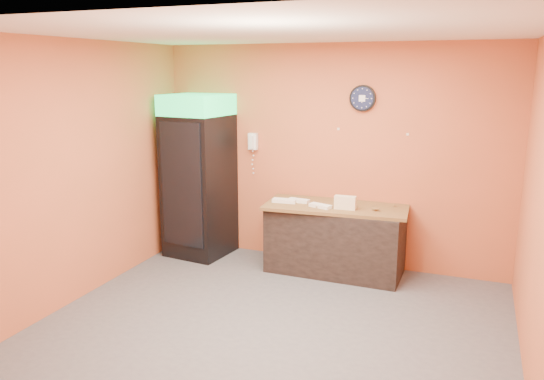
% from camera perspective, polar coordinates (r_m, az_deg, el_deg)
% --- Properties ---
extents(floor, '(4.50, 4.50, 0.00)m').
position_cam_1_polar(floor, '(5.41, 0.15, -14.42)').
color(floor, '#47474C').
rests_on(floor, ground).
extents(back_wall, '(4.50, 0.02, 2.80)m').
position_cam_1_polar(back_wall, '(6.80, 6.27, 3.65)').
color(back_wall, '#C75E38').
rests_on(back_wall, floor).
extents(left_wall, '(0.02, 4.00, 2.80)m').
position_cam_1_polar(left_wall, '(6.10, -19.98, 1.87)').
color(left_wall, '#C75E38').
rests_on(left_wall, floor).
extents(right_wall, '(0.02, 4.00, 2.80)m').
position_cam_1_polar(right_wall, '(4.64, 27.04, -2.06)').
color(right_wall, '#C75E38').
rests_on(right_wall, floor).
extents(ceiling, '(4.50, 4.00, 0.02)m').
position_cam_1_polar(ceiling, '(4.82, 0.17, 16.65)').
color(ceiling, white).
rests_on(ceiling, back_wall).
extents(beverage_cooler, '(0.84, 0.85, 2.16)m').
position_cam_1_polar(beverage_cooler, '(7.14, -8.01, 1.24)').
color(beverage_cooler, black).
rests_on(beverage_cooler, floor).
extents(prep_counter, '(1.64, 0.75, 0.82)m').
position_cam_1_polar(prep_counter, '(6.65, 6.81, -5.38)').
color(prep_counter, black).
rests_on(prep_counter, floor).
extents(wall_clock, '(0.32, 0.06, 0.32)m').
position_cam_1_polar(wall_clock, '(6.60, 9.72, 9.71)').
color(wall_clock, black).
rests_on(wall_clock, back_wall).
extents(wall_phone, '(0.12, 0.10, 0.22)m').
position_cam_1_polar(wall_phone, '(7.07, -2.08, 5.24)').
color(wall_phone, white).
rests_on(wall_phone, back_wall).
extents(butcher_paper, '(1.78, 0.88, 0.04)m').
position_cam_1_polar(butcher_paper, '(6.53, 6.91, -1.81)').
color(butcher_paper, brown).
rests_on(butcher_paper, prep_counter).
extents(sub_roll_stack, '(0.26, 0.10, 0.16)m').
position_cam_1_polar(sub_roll_stack, '(6.33, 7.87, -1.36)').
color(sub_roll_stack, '#F4E9BE').
rests_on(sub_roll_stack, butcher_paper).
extents(wrapped_sandwich_left, '(0.31, 0.14, 0.04)m').
position_cam_1_polar(wrapped_sandwich_left, '(6.61, 1.35, -1.16)').
color(wrapped_sandwich_left, white).
rests_on(wrapped_sandwich_left, butcher_paper).
extents(wrapped_sandwich_mid, '(0.29, 0.18, 0.04)m').
position_cam_1_polar(wrapped_sandwich_mid, '(6.39, 5.22, -1.71)').
color(wrapped_sandwich_mid, white).
rests_on(wrapped_sandwich_mid, butcher_paper).
extents(wrapped_sandwich_right, '(0.28, 0.14, 0.04)m').
position_cam_1_polar(wrapped_sandwich_right, '(6.64, 2.88, -1.13)').
color(wrapped_sandwich_right, white).
rests_on(wrapped_sandwich_right, butcher_paper).
extents(kitchen_tool, '(0.06, 0.06, 0.06)m').
position_cam_1_polar(kitchen_tool, '(6.62, 8.29, -1.18)').
color(kitchen_tool, silver).
rests_on(kitchen_tool, butcher_paper).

